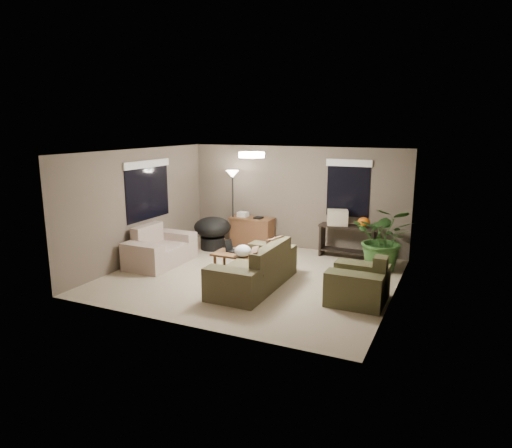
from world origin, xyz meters
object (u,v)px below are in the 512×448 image
at_px(coffee_table, 237,256).
at_px(papasan_chair, 213,230).
at_px(houseplant, 384,245).
at_px(main_sofa, 256,272).
at_px(floor_lamp, 233,183).
at_px(cat_scratching_post, 370,284).
at_px(armchair, 359,285).
at_px(loveseat, 159,251).
at_px(desk, 252,232).
at_px(console_table, 347,239).

xyz_separation_m(coffee_table, papasan_chair, (-1.42, 1.44, 0.11)).
bearing_deg(papasan_chair, houseplant, 0.61).
distance_m(main_sofa, coffee_table, 0.88).
height_order(main_sofa, houseplant, houseplant).
relative_size(floor_lamp, cat_scratching_post, 3.82).
height_order(main_sofa, coffee_table, main_sofa).
bearing_deg(coffee_table, houseplant, 28.85).
bearing_deg(armchair, coffee_table, 168.97).
distance_m(loveseat, desk, 2.49).
distance_m(coffee_table, console_table, 2.74).
distance_m(loveseat, cat_scratching_post, 4.59).
distance_m(loveseat, armchair, 4.48).
relative_size(papasan_chair, cat_scratching_post, 2.18).
distance_m(main_sofa, houseplant, 2.89).
bearing_deg(papasan_chair, main_sofa, -43.80).
xyz_separation_m(floor_lamp, houseplant, (3.79, -0.42, -1.06)).
xyz_separation_m(coffee_table, desk, (-0.62, 2.02, 0.02)).
bearing_deg(loveseat, coffee_table, 4.14).
height_order(armchair, desk, armchair).
bearing_deg(desk, loveseat, -119.89).
bearing_deg(cat_scratching_post, armchair, -108.46).
bearing_deg(desk, armchair, -38.08).
bearing_deg(coffee_table, armchair, -11.03).
bearing_deg(main_sofa, papasan_chair, 136.20).
bearing_deg(coffee_table, console_table, 49.60).
relative_size(coffee_table, houseplant, 0.73).
bearing_deg(floor_lamp, coffee_table, -60.06).
xyz_separation_m(main_sofa, floor_lamp, (-1.77, 2.47, 1.30)).
xyz_separation_m(loveseat, console_table, (3.63, 2.22, 0.14)).
distance_m(main_sofa, armchair, 1.93).
height_order(armchair, cat_scratching_post, armchair).
distance_m(armchair, coffee_table, 2.65).
height_order(console_table, cat_scratching_post, console_table).
distance_m(main_sofa, floor_lamp, 3.30).
height_order(main_sofa, floor_lamp, floor_lamp).
height_order(console_table, floor_lamp, floor_lamp).
bearing_deg(console_table, coffee_table, -130.40).
bearing_deg(main_sofa, coffee_table, 139.90).
xyz_separation_m(desk, houseplant, (3.31, -0.54, 0.16)).
distance_m(desk, houseplant, 3.36).
xyz_separation_m(armchair, coffee_table, (-2.60, 0.51, 0.06)).
bearing_deg(coffee_table, floor_lamp, 119.94).
relative_size(papasan_chair, houseplant, 0.79).
bearing_deg(floor_lamp, armchair, -33.09).
relative_size(main_sofa, cat_scratching_post, 4.40).
bearing_deg(main_sofa, loveseat, 170.37).
height_order(loveseat, papasan_chair, loveseat).
bearing_deg(loveseat, floor_lamp, 69.45).
bearing_deg(cat_scratching_post, console_table, 113.31).
height_order(loveseat, coffee_table, loveseat).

